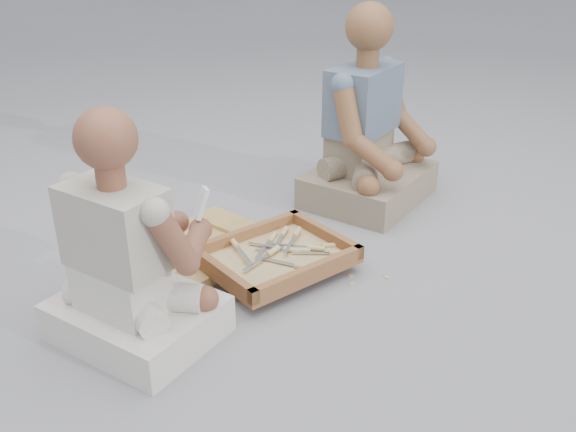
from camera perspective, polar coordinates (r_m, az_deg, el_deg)
ground at (r=2.37m, az=3.72°, el=-7.71°), size 60.00×60.00×0.00m
carved_panel at (r=2.67m, az=-8.32°, el=-3.18°), size 0.75×0.59×0.04m
tool_tray at (r=2.52m, az=-1.07°, el=-3.63°), size 0.55×0.45×0.07m
chisel_0 at (r=2.56m, az=2.02°, el=-2.82°), size 0.16×0.18×0.02m
chisel_1 at (r=2.55m, az=0.71°, el=-3.07°), size 0.19×0.15×0.02m
chisel_2 at (r=2.44m, az=0.95°, el=-4.46°), size 0.12×0.20×0.02m
chisel_3 at (r=2.64m, az=0.69°, el=-1.68°), size 0.18×0.15×0.02m
chisel_4 at (r=2.63m, az=-1.58°, el=-2.14°), size 0.19×0.14×0.02m
chisel_5 at (r=2.56m, az=-4.62°, el=-2.63°), size 0.06×0.22×0.02m
chisel_6 at (r=2.55m, az=-0.07°, el=-2.96°), size 0.14×0.19×0.02m
chisel_7 at (r=2.51m, az=-1.64°, el=-3.32°), size 0.21×0.09×0.02m
chisel_8 at (r=2.54m, az=4.02°, el=-3.31°), size 0.19×0.15×0.02m
chisel_9 at (r=2.59m, az=3.36°, el=-2.69°), size 0.21×0.11×0.02m
chisel_10 at (r=2.66m, az=-0.47°, el=-1.62°), size 0.18×0.15×0.02m
wood_chip_0 at (r=2.87m, az=-4.85°, el=-1.32°), size 0.02×0.02×0.00m
wood_chip_1 at (r=2.53m, az=5.58°, el=-5.32°), size 0.02×0.02×0.00m
wood_chip_2 at (r=2.54m, az=-6.66°, el=-5.25°), size 0.02×0.02×0.00m
wood_chip_3 at (r=2.52m, az=-1.70°, el=-5.32°), size 0.02×0.02×0.00m
wood_chip_4 at (r=2.53m, az=-6.03°, el=-5.32°), size 0.02×0.02×0.00m
wood_chip_5 at (r=2.55m, az=-8.49°, el=-5.31°), size 0.02×0.02×0.00m
wood_chip_6 at (r=2.48m, az=5.75°, el=-6.02°), size 0.02×0.02×0.00m
wood_chip_7 at (r=2.57m, az=1.88°, el=-4.69°), size 0.02×0.02×0.00m
wood_chip_8 at (r=2.59m, az=1.49°, el=-4.38°), size 0.02×0.02×0.00m
wood_chip_9 at (r=2.58m, az=-1.22°, el=-4.56°), size 0.02×0.02×0.00m
wood_chip_10 at (r=2.71m, az=5.44°, el=-3.03°), size 0.02×0.02×0.00m
wood_chip_11 at (r=2.54m, az=8.79°, el=-5.41°), size 0.02×0.02×0.00m
wood_chip_12 at (r=2.63m, az=-5.31°, el=-4.05°), size 0.02×0.02×0.00m
wood_chip_13 at (r=2.65m, az=-7.59°, el=-3.92°), size 0.02×0.02×0.00m
craftsman at (r=2.12m, az=-13.87°, el=-4.25°), size 0.60×0.62×0.80m
companion at (r=3.09m, az=7.17°, el=6.86°), size 0.72×0.65×0.93m
mobile_phone at (r=2.22m, az=-7.71°, el=1.14°), size 0.06×0.06×0.11m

